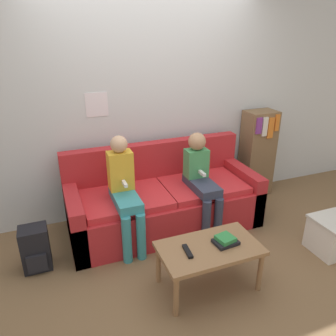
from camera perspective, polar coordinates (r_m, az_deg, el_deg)
ground_plane at (r=3.41m, az=2.50°, el=-14.29°), size 10.00×10.00×0.00m
wall_back at (r=3.77m, az=-3.65°, el=11.26°), size 8.00×0.06×2.60m
couch at (r=3.67m, az=-0.81°, el=-5.84°), size 2.07×0.83×0.89m
coffee_table at (r=2.84m, az=7.20°, el=-14.25°), size 0.84×0.48×0.41m
person_left at (r=3.22m, az=-7.60°, el=-3.62°), size 0.24×0.57×1.14m
person_right at (r=3.49m, az=5.81°, el=-1.68°), size 0.24×0.57×1.07m
tv_remote at (r=2.72m, az=3.43°, el=-14.26°), size 0.05×0.17×0.02m
book_stack at (r=2.85m, az=9.98°, el=-12.32°), size 0.21×0.17×0.06m
bookshelf at (r=4.45m, az=15.26°, el=2.51°), size 0.39×0.30×1.13m
storage_box at (r=3.71m, az=27.00°, el=-10.29°), size 0.45×0.38×0.36m
backpack at (r=3.32m, az=-22.06°, el=-12.90°), size 0.25×0.24×0.43m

